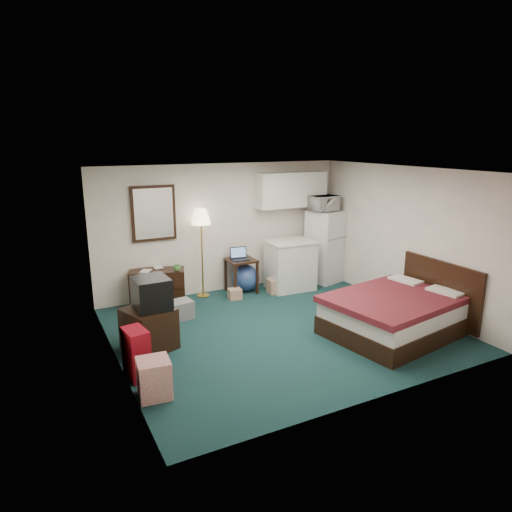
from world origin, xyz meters
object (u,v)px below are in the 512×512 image
fridge (325,246)px  suitcase (136,353)px  floor_lamp (202,253)px  desk (241,276)px  dresser (158,287)px  tv_stand (149,328)px  kitchen_counter (290,266)px  bed (393,315)px

fridge → suitcase: size_ratio=2.33×
floor_lamp → desk: size_ratio=2.52×
dresser → tv_stand: dresser is taller
dresser → fridge: fridge is taller
tv_stand → suitcase: (-0.35, -0.75, 0.02)m
kitchen_counter → tv_stand: (-3.21, -1.39, -0.18)m
desk → bed: 3.13m
dresser → bed: 4.12m
dresser → suitcase: bearing=-92.9°
dresser → kitchen_counter: 2.64m
floor_lamp → kitchen_counter: bearing=-12.4°
fridge → bed: size_ratio=0.79×
floor_lamp → fridge: size_ratio=1.12×
desk → fridge: (1.89, -0.13, 0.42)m
floor_lamp → bed: bearing=-56.4°
desk → bed: bearing=-66.2°
fridge → bed: fridge is taller
floor_lamp → fridge: 2.66m
bed → dresser: bearing=125.4°
desk → suitcase: (-2.60, -2.40, -0.01)m
desk → kitchen_counter: size_ratio=0.70×
fridge → suitcase: fridge is taller
kitchen_counter → bed: bearing=-81.1°
desk → kitchen_counter: (0.97, -0.26, 0.14)m
dresser → kitchen_counter: kitchen_counter is taller
dresser → floor_lamp: floor_lamp is taller
dresser → floor_lamp: 1.04m
fridge → dresser: bearing=161.9°
tv_stand → kitchen_counter: bearing=4.1°
floor_lamp → tv_stand: bearing=-130.2°
desk → fridge: fridge is taller
fridge → tv_stand: 4.43m
dresser → desk: 1.66m
fridge → bed: bearing=-118.5°
dresser → desk: (1.65, -0.05, 0.00)m
tv_stand → suitcase: size_ratio=1.01×
kitchen_counter → suitcase: (-3.56, -2.14, -0.15)m
floor_lamp → desk: bearing=-9.0°
floor_lamp → kitchen_counter: floor_lamp is taller
floor_lamp → suitcase: floor_lamp is taller
kitchen_counter → tv_stand: kitchen_counter is taller
fridge → desk: bearing=160.8°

